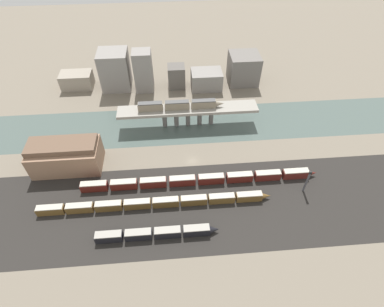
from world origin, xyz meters
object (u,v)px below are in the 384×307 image
train_yard_mid (155,203)px  warehouse_building (66,155)px  signal_tower (307,181)px  train_yard_near (157,233)px  train_on_bridge (180,105)px  train_yard_far (200,180)px

train_yard_mid → warehouse_building: size_ratio=3.15×
warehouse_building → signal_tower: (97.81, -21.65, -0.67)m
signal_tower → train_yard_near: bearing=-165.2°
train_yard_near → train_yard_mid: train_yard_near is taller
train_on_bridge → warehouse_building: size_ratio=1.43×
train_on_bridge → signal_tower: 66.27m
train_on_bridge → warehouse_building: (-50.08, -23.88, -5.77)m
train_on_bridge → signal_tower: train_on_bridge is taller
train_yard_near → train_yard_mid: (-0.73, 13.17, -0.01)m
train_yard_near → warehouse_building: 53.64m
train_yard_near → train_yard_mid: 13.19m
train_yard_near → train_yard_far: bearing=52.4°
train_yard_far → signal_tower: signal_tower is taller
warehouse_building → train_yard_far: bearing=-14.2°
train_yard_near → train_on_bridge: bearing=79.0°
warehouse_building → signal_tower: 100.18m
train_yard_far → train_on_bridge: bearing=98.9°
train_yard_mid → train_yard_near: bearing=-86.8°
train_on_bridge → train_yard_near: bearing=-101.0°
train_on_bridge → train_yard_mid: bearing=-104.7°
train_yard_near → train_yard_mid: size_ratio=0.49×
train_yard_mid → signal_tower: (60.33, 2.54, 4.04)m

